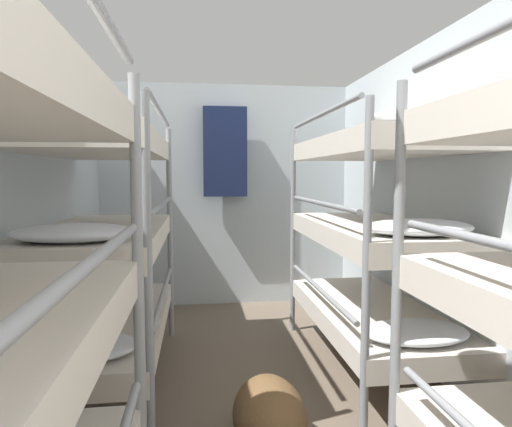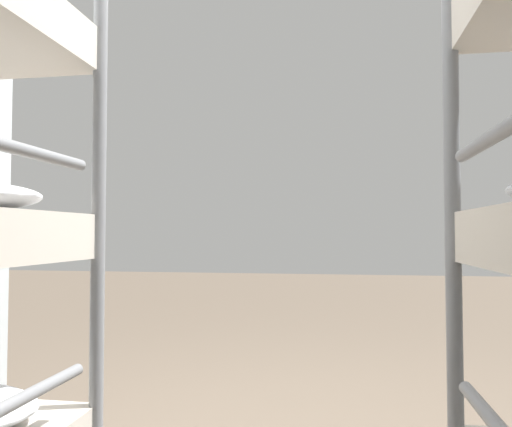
{
  "view_description": "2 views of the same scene",
  "coord_description": "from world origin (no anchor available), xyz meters",
  "views": [
    {
      "loc": [
        -0.3,
        0.53,
        1.37
      ],
      "look_at": [
        0.1,
        3.58,
        1.11
      ],
      "focal_mm": 32.0,
      "sensor_mm": 36.0,
      "label": 1
    },
    {
      "loc": [
        -0.21,
        2.03,
        0.98
      ],
      "look_at": [
        0.07,
        0.3,
        1.05
      ],
      "focal_mm": 35.0,
      "sensor_mm": 36.0,
      "label": 2
    }
  ],
  "objects": []
}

